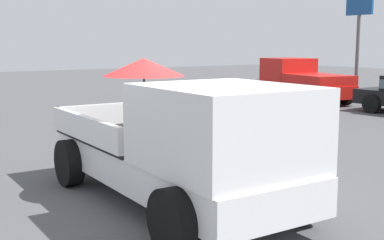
# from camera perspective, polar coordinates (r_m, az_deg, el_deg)

# --- Properties ---
(ground_plane) EXTENTS (80.00, 80.00, 0.00)m
(ground_plane) POSITION_cam_1_polar(r_m,az_deg,el_deg) (8.01, -2.46, -9.11)
(ground_plane) COLOR #4C4C4F
(pickup_truck_main) EXTENTS (5.07, 2.28, 2.20)m
(pickup_truck_main) POSITION_cam_1_polar(r_m,az_deg,el_deg) (7.38, -0.71, -2.84)
(pickup_truck_main) COLOR black
(pickup_truck_main) RESTS_ON ground
(pickup_truck_far) EXTENTS (5.06, 2.89, 1.80)m
(pickup_truck_far) POSITION_cam_1_polar(r_m,az_deg,el_deg) (22.27, 12.02, 4.32)
(pickup_truck_far) COLOR black
(pickup_truck_far) RESTS_ON ground
(motel_sign) EXTENTS (1.40, 0.16, 4.60)m
(motel_sign) POSITION_cam_1_polar(r_m,az_deg,el_deg) (24.45, 18.10, 10.05)
(motel_sign) COLOR #59595B
(motel_sign) RESTS_ON ground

